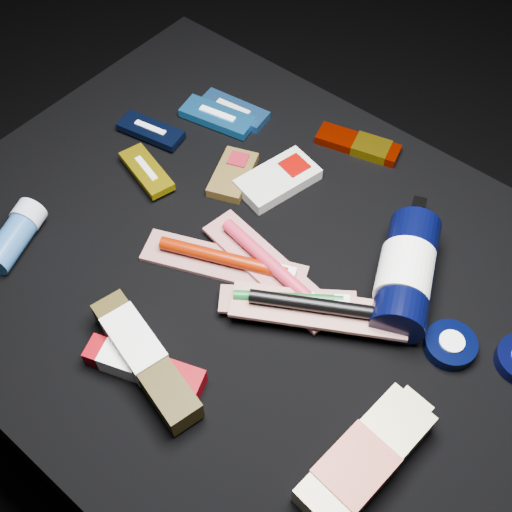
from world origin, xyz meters
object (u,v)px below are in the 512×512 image
Objects in this scene: lotion_bottle at (406,273)px; bodywash_bottle at (364,461)px; deodorant_stick at (15,235)px; toothpaste_carton_red at (140,366)px.

lotion_bottle reaches higher than bodywash_bottle.
lotion_bottle is at bearing 11.02° from deodorant_stick.
lotion_bottle reaches higher than toothpaste_carton_red.
bodywash_bottle is 0.31m from toothpaste_carton_red.
deodorant_stick is at bearing -171.76° from lotion_bottle.
bodywash_bottle is 0.59m from deodorant_stick.
bodywash_bottle is 1.67× the size of deodorant_stick.
bodywash_bottle is 1.23× the size of toothpaste_carton_red.
lotion_bottle is 0.58m from deodorant_stick.
deodorant_stick is 0.29m from toothpaste_carton_red.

